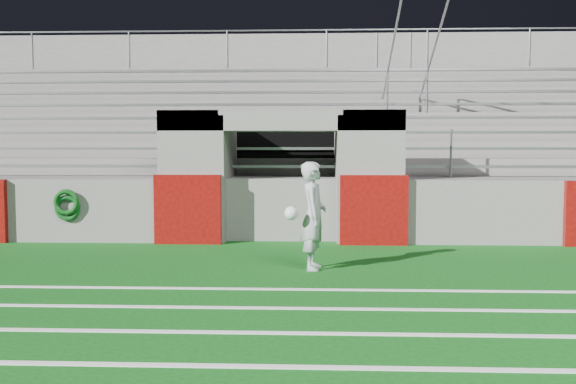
{
  "coord_description": "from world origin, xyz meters",
  "views": [
    {
      "loc": [
        0.68,
        -9.35,
        1.88
      ],
      "look_at": [
        0.2,
        1.8,
        1.1
      ],
      "focal_mm": 40.0,
      "sensor_mm": 36.0,
      "label": 1
    }
  ],
  "objects": [
    {
      "name": "ground",
      "position": [
        0.0,
        0.0,
        0.0
      ],
      "size": [
        90.0,
        90.0,
        0.0
      ],
      "primitive_type": "plane",
      "color": "#0C4911",
      "rests_on": "ground"
    },
    {
      "name": "stadium_structure",
      "position": [
        0.0,
        7.97,
        1.49
      ],
      "size": [
        26.0,
        8.48,
        5.42
      ],
      "color": "slate",
      "rests_on": "ground"
    },
    {
      "name": "goalkeeper_with_ball",
      "position": [
        0.64,
        0.45,
        0.83
      ],
      "size": [
        0.66,
        0.67,
        1.66
      ],
      "color": "#AAAEB4",
      "rests_on": "ground"
    },
    {
      "name": "hose_coil",
      "position": [
        -4.18,
        2.92,
        0.75
      ],
      "size": [
        0.51,
        0.15,
        0.63
      ],
      "color": "#0D4517",
      "rests_on": "ground"
    }
  ]
}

